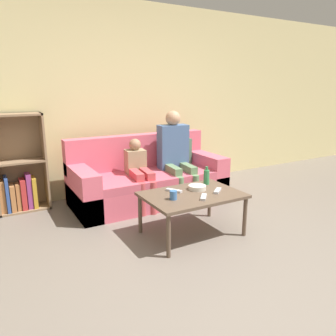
{
  "coord_description": "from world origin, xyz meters",
  "views": [
    {
      "loc": [
        -1.74,
        -1.74,
        1.49
      ],
      "look_at": [
        0.06,
        1.4,
        0.58
      ],
      "focal_mm": 35.0,
      "sensor_mm": 36.0,
      "label": 1
    }
  ],
  "objects": [
    {
      "name": "wall_back",
      "position": [
        0.0,
        2.62,
        1.3
      ],
      "size": [
        12.0,
        0.06,
        2.6
      ],
      "color": "beige",
      "rests_on": "ground_plane"
    },
    {
      "name": "coffee_table",
      "position": [
        0.02,
        0.85,
        0.4
      ],
      "size": [
        0.97,
        0.67,
        0.44
      ],
      "color": "brown",
      "rests_on": "ground_plane"
    },
    {
      "name": "bottle",
      "position": [
        0.34,
        1.05,
        0.52
      ],
      "size": [
        0.06,
        0.06,
        0.2
      ],
      "color": "#33844C",
      "rests_on": "coffee_table"
    },
    {
      "name": "snack_bowl",
      "position": [
        0.14,
        0.94,
        0.46
      ],
      "size": [
        0.18,
        0.18,
        0.05
      ],
      "color": "beige",
      "rests_on": "coffee_table"
    },
    {
      "name": "tv_remote_2",
      "position": [
        0.28,
        0.78,
        0.45
      ],
      "size": [
        0.16,
        0.15,
        0.02
      ],
      "rotation": [
        0.0,
        0.0,
        -0.86
      ],
      "color": "#B7B7BC",
      "rests_on": "coffee_table"
    },
    {
      "name": "person_child",
      "position": [
        -0.1,
        1.86,
        0.48
      ],
      "size": [
        0.31,
        0.63,
        0.84
      ],
      "rotation": [
        0.0,
        0.0,
        -0.12
      ],
      "color": "#C6474C",
      "rests_on": "ground_plane"
    },
    {
      "name": "couch",
      "position": [
        0.1,
        2.0,
        0.28
      ],
      "size": [
        1.98,
        0.87,
        0.85
      ],
      "color": "#DB5B70",
      "rests_on": "ground_plane"
    },
    {
      "name": "ground_plane",
      "position": [
        0.0,
        0.0,
        0.0
      ],
      "size": [
        22.0,
        22.0,
        0.0
      ],
      "primitive_type": "plane",
      "color": "#70665B"
    },
    {
      "name": "tv_remote_0",
      "position": [
        0.04,
        0.69,
        0.45
      ],
      "size": [
        0.15,
        0.16,
        0.02
      ],
      "rotation": [
        0.0,
        0.0,
        -0.72
      ],
      "color": "#B7B7BC",
      "rests_on": "coffee_table"
    },
    {
      "name": "person_adult",
      "position": [
        0.46,
        1.93,
        0.66
      ],
      "size": [
        0.41,
        0.64,
        1.17
      ],
      "rotation": [
        0.0,
        0.0,
        -0.11
      ],
      "color": "#66845B",
      "rests_on": "ground_plane"
    },
    {
      "name": "bookshelf",
      "position": [
        -1.41,
        2.46,
        0.45
      ],
      "size": [
        0.58,
        0.28,
        1.18
      ],
      "color": "#8E7051",
      "rests_on": "ground_plane"
    },
    {
      "name": "tv_remote_1",
      "position": [
        -0.11,
        1.0,
        0.45
      ],
      "size": [
        0.13,
        0.17,
        0.02
      ],
      "rotation": [
        0.0,
        0.0,
        0.54
      ],
      "color": "#B7B7BC",
      "rests_on": "coffee_table"
    },
    {
      "name": "cup_near",
      "position": [
        -0.23,
        0.8,
        0.48
      ],
      "size": [
        0.07,
        0.07,
        0.09
      ],
      "color": "#3D70B2",
      "rests_on": "coffee_table"
    }
  ]
}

